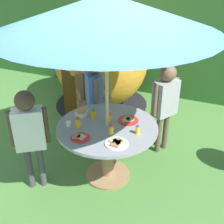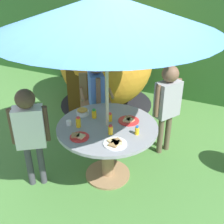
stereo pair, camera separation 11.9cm
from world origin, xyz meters
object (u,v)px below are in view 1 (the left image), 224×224
juice_bottle_near_left (93,114)px  juice_bottle_center_back (78,123)px  plate_far_left (80,137)px  child_in_white_shirt (29,129)px  patio_umbrella (106,13)px  juice_bottle_far_right (138,130)px  child_in_blue_shirt (94,90)px  child_in_grey_shirt (165,98)px  plate_mid_right (128,120)px  cup_near (68,124)px  juice_bottle_mid_left (110,117)px  snack_bowl (81,112)px  garden_table (107,139)px  dome_tent (101,59)px  wooden_chair (92,99)px  juice_bottle_center_front (111,130)px  plate_near_right (116,143)px

juice_bottle_near_left → juice_bottle_center_back: 0.28m
plate_far_left → child_in_white_shirt: bearing=-165.5°
patio_umbrella → juice_bottle_near_left: (-0.23, 0.10, -1.21)m
plate_far_left → juice_bottle_far_right: juice_bottle_far_right is taller
child_in_blue_shirt → juice_bottle_center_back: child_in_blue_shirt is taller
child_in_blue_shirt → child_in_grey_shirt: bearing=62.8°
plate_mid_right → child_in_white_shirt: bearing=-142.2°
child_in_blue_shirt → cup_near: 0.84m
juice_bottle_near_left → juice_bottle_mid_left: bearing=3.1°
child_in_white_shirt → juice_bottle_mid_left: size_ratio=11.62×
child_in_white_shirt → snack_bowl: (0.32, 0.61, -0.02)m
child_in_grey_shirt → juice_bottle_far_right: bearing=23.3°
garden_table → juice_bottle_mid_left: juice_bottle_mid_left is taller
dome_tent → child_in_grey_shirt: size_ratio=1.53×
child_in_grey_shirt → cup_near: bearing=-11.3°
garden_table → juice_bottle_far_right: size_ratio=11.30×
wooden_chair → dome_tent: 0.96m
juice_bottle_near_left → juice_bottle_center_back: bearing=-102.5°
child_in_white_shirt → cup_near: bearing=11.3°
juice_bottle_center_front → juice_bottle_far_right: bearing=24.8°
dome_tent → juice_bottle_center_back: dome_tent is taller
plate_near_right → juice_bottle_far_right: size_ratio=2.39×
juice_bottle_far_right → juice_bottle_mid_left: bearing=160.8°
plate_mid_right → juice_bottle_near_left: (-0.41, -0.10, 0.04)m
patio_umbrella → plate_near_right: (0.24, -0.30, -1.25)m
garden_table → plate_near_right: bearing=-51.7°
child_in_blue_shirt → dome_tent: bearing=163.5°
child_in_white_shirt → plate_near_right: child_in_white_shirt is taller
dome_tent → juice_bottle_mid_left: bearing=-53.8°
patio_umbrella → snack_bowl: bearing=165.1°
juice_bottle_far_right → plate_far_left: bearing=-148.7°
plate_far_left → cup_near: cup_near is taller
snack_bowl → juice_bottle_far_right: juice_bottle_far_right is taller
plate_far_left → juice_bottle_far_right: bearing=31.3°
child_in_grey_shirt → juice_bottle_center_back: child_in_grey_shirt is taller
patio_umbrella → dome_tent: bearing=117.0°
child_in_blue_shirt → juice_bottle_center_front: bearing=0.0°
plate_near_right → cup_near: (-0.65, 0.12, 0.02)m
juice_bottle_near_left → juice_bottle_mid_left: size_ratio=1.06×
snack_bowl → cup_near: bearing=-93.1°
child_in_blue_shirt → plate_near_right: child_in_blue_shirt is taller
garden_table → patio_umbrella: bearing=0.0°
plate_far_left → cup_near: bearing=144.2°
juice_bottle_far_right → juice_bottle_center_front: bearing=-155.2°
juice_bottle_center_front → child_in_grey_shirt: bearing=69.0°
patio_umbrella → plate_near_right: 1.31m
wooden_chair → juice_bottle_far_right: wooden_chair is taller
child_in_blue_shirt → child_in_white_shirt: child_in_blue_shirt is taller
child_in_white_shirt → plate_mid_right: 1.15m
child_in_grey_shirt → cup_near: child_in_grey_shirt is taller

